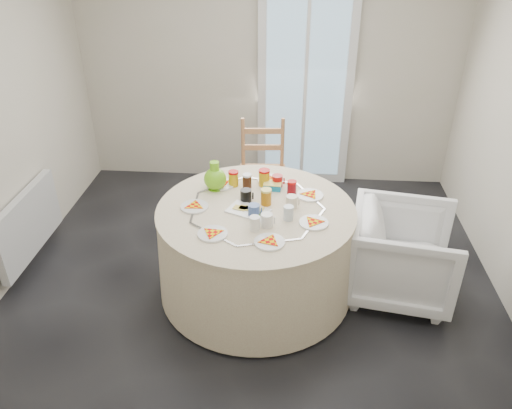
# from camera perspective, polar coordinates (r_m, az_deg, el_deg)

# --- Properties ---
(floor) EXTENTS (4.00, 4.00, 0.00)m
(floor) POSITION_cam_1_polar(r_m,az_deg,el_deg) (4.21, -0.42, -9.17)
(floor) COLOR black
(floor) RESTS_ON ground
(wall_back) EXTENTS (4.00, 0.02, 2.60)m
(wall_back) POSITION_cam_1_polar(r_m,az_deg,el_deg) (5.42, 1.37, 15.62)
(wall_back) COLOR #BCB5A3
(wall_back) RESTS_ON floor
(glass_door) EXTENTS (1.00, 0.08, 2.10)m
(glass_door) POSITION_cam_1_polar(r_m,az_deg,el_deg) (5.43, 5.63, 12.79)
(glass_door) COLOR silver
(glass_door) RESTS_ON floor
(radiator) EXTENTS (0.07, 1.00, 0.55)m
(radiator) POSITION_cam_1_polar(r_m,az_deg,el_deg) (4.69, -24.57, -2.03)
(radiator) COLOR silver
(radiator) RESTS_ON floor
(table) EXTENTS (1.54, 1.54, 0.78)m
(table) POSITION_cam_1_polar(r_m,az_deg,el_deg) (3.95, 0.00, -5.33)
(table) COLOR beige
(table) RESTS_ON floor
(wooden_chair) EXTENTS (0.48, 0.46, 1.00)m
(wooden_chair) POSITION_cam_1_polar(r_m,az_deg,el_deg) (4.84, 0.75, 3.26)
(wooden_chair) COLOR tan
(wooden_chair) RESTS_ON floor
(armchair) EXTENTS (0.85, 0.89, 0.80)m
(armchair) POSITION_cam_1_polar(r_m,az_deg,el_deg) (4.07, 16.43, -5.22)
(armchair) COLOR white
(armchair) RESTS_ON floor
(place_settings) EXTENTS (1.16, 1.16, 0.02)m
(place_settings) POSITION_cam_1_polar(r_m,az_deg,el_deg) (3.73, 0.00, -0.40)
(place_settings) COLOR white
(place_settings) RESTS_ON table
(jar_cluster) EXTENTS (0.55, 0.30, 0.16)m
(jar_cluster) POSITION_cam_1_polar(r_m,az_deg,el_deg) (3.96, 0.55, 2.38)
(jar_cluster) COLOR brown
(jar_cluster) RESTS_ON table
(butter_tub) EXTENTS (0.15, 0.11, 0.06)m
(butter_tub) POSITION_cam_1_polar(r_m,az_deg,el_deg) (3.99, 1.91, 2.04)
(butter_tub) COLOR #0D76AC
(butter_tub) RESTS_ON table
(green_pitcher) EXTENTS (0.19, 0.19, 0.23)m
(green_pitcher) POSITION_cam_1_polar(r_m,az_deg,el_deg) (3.96, -4.71, 3.12)
(green_pitcher) COLOR #6CC418
(green_pitcher) RESTS_ON table
(cheese_platter) EXTENTS (0.35, 0.30, 0.04)m
(cheese_platter) POSITION_cam_1_polar(r_m,az_deg,el_deg) (3.69, -0.89, -0.72)
(cheese_platter) COLOR white
(cheese_platter) RESTS_ON table
(mugs_glasses) EXTENTS (0.82, 0.82, 0.12)m
(mugs_glasses) POSITION_cam_1_polar(r_m,az_deg,el_deg) (3.69, 1.44, -0.03)
(mugs_glasses) COLOR #A6A6A6
(mugs_glasses) RESTS_ON table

